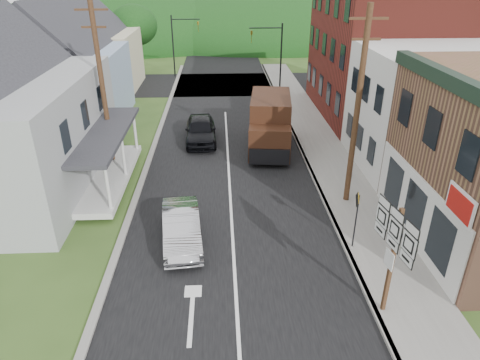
{
  "coord_description": "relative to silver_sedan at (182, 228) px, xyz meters",
  "views": [
    {
      "loc": [
        -0.42,
        -14.35,
        10.26
      ],
      "look_at": [
        0.36,
        1.72,
        2.2
      ],
      "focal_mm": 32.0,
      "sensor_mm": 36.0,
      "label": 1
    }
  ],
  "objects": [
    {
      "name": "ground",
      "position": [
        2.08,
        -0.47,
        -0.7
      ],
      "size": [
        120.0,
        120.0,
        0.0
      ],
      "primitive_type": "plane",
      "color": "#2D4719",
      "rests_on": "ground"
    },
    {
      "name": "road",
      "position": [
        2.08,
        9.53,
        -0.7
      ],
      "size": [
        9.0,
        90.0,
        0.02
      ],
      "primitive_type": "cube",
      "color": "black",
      "rests_on": "ground"
    },
    {
      "name": "cross_road",
      "position": [
        2.08,
        26.53,
        -0.7
      ],
      "size": [
        60.0,
        9.0,
        0.02
      ],
      "primitive_type": "cube",
      "color": "black",
      "rests_on": "ground"
    },
    {
      "name": "sidewalk_right",
      "position": [
        7.98,
        7.53,
        -0.62
      ],
      "size": [
        2.8,
        55.0,
        0.15
      ],
      "primitive_type": "cube",
      "color": "slate",
      "rests_on": "ground"
    },
    {
      "name": "curb_right",
      "position": [
        6.63,
        7.53,
        -0.62
      ],
      "size": [
        0.2,
        55.0,
        0.15
      ],
      "primitive_type": "cube",
      "color": "slate",
      "rests_on": "ground"
    },
    {
      "name": "curb_left",
      "position": [
        -2.57,
        7.53,
        -0.64
      ],
      "size": [
        0.3,
        55.0,
        0.12
      ],
      "primitive_type": "cube",
      "color": "slate",
      "rests_on": "ground"
    },
    {
      "name": "storefront_white",
      "position": [
        13.38,
        7.03,
        2.55
      ],
      "size": [
        8.0,
        7.0,
        6.5
      ],
      "primitive_type": "cube",
      "color": "silver",
      "rests_on": "ground"
    },
    {
      "name": "storefront_red",
      "position": [
        13.38,
        16.53,
        4.3
      ],
      "size": [
        8.0,
        12.0,
        10.0
      ],
      "primitive_type": "cube",
      "color": "maroon",
      "rests_on": "ground"
    },
    {
      "name": "house_blue",
      "position": [
        -8.92,
        16.53,
        2.99
      ],
      "size": [
        7.14,
        8.16,
        7.28
      ],
      "color": "#839BB3",
      "rests_on": "ground"
    },
    {
      "name": "house_cream",
      "position": [
        -9.42,
        25.53,
        2.99
      ],
      "size": [
        7.14,
        8.16,
        7.28
      ],
      "color": "beige",
      "rests_on": "ground"
    },
    {
      "name": "utility_pole_right",
      "position": [
        7.68,
        3.03,
        3.96
      ],
      "size": [
        1.6,
        0.26,
        9.0
      ],
      "color": "#472D19",
      "rests_on": "ground"
    },
    {
      "name": "utility_pole_left",
      "position": [
        -4.42,
        7.53,
        3.96
      ],
      "size": [
        1.6,
        0.26,
        9.0
      ],
      "color": "#472D19",
      "rests_on": "ground"
    },
    {
      "name": "traffic_signal_right",
      "position": [
        6.39,
        23.03,
        3.06
      ],
      "size": [
        2.87,
        0.2,
        6.0
      ],
      "color": "black",
      "rests_on": "ground"
    },
    {
      "name": "traffic_signal_left",
      "position": [
        -2.22,
        30.03,
        3.06
      ],
      "size": [
        2.87,
        0.2,
        6.0
      ],
      "color": "black",
      "rests_on": "ground"
    },
    {
      "name": "tree_left_d",
      "position": [
        -6.92,
        31.53,
        4.19
      ],
      "size": [
        4.8,
        4.8,
        6.94
      ],
      "color": "#382616",
      "rests_on": "ground"
    },
    {
      "name": "forested_ridge",
      "position": [
        2.08,
        54.53,
        -0.7
      ],
      "size": [
        90.0,
        30.0,
        16.0
      ],
      "primitive_type": "ellipsoid",
      "color": "black",
      "rests_on": "ground"
    },
    {
      "name": "silver_sedan",
      "position": [
        0.0,
        0.0,
        0.0
      ],
      "size": [
        1.93,
        4.37,
        1.4
      ],
      "primitive_type": "imported",
      "rotation": [
        0.0,
        0.0,
        0.11
      ],
      "color": "#B4B3B9",
      "rests_on": "ground"
    },
    {
      "name": "dark_sedan",
      "position": [
        0.39,
        11.34,
        0.11
      ],
      "size": [
        2.11,
        4.83,
        1.62
      ],
      "primitive_type": "imported",
      "rotation": [
        0.0,
        0.0,
        0.04
      ],
      "color": "black",
      "rests_on": "ground"
    },
    {
      "name": "delivery_van",
      "position": [
        4.71,
        9.86,
        0.96
      ],
      "size": [
        3.02,
        6.08,
        3.27
      ],
      "rotation": [
        0.0,
        0.0,
        -0.12
      ],
      "color": "black",
      "rests_on": "ground"
    },
    {
      "name": "route_sign_cluster",
      "position": [
        6.83,
        -4.38,
        1.93
      ],
      "size": [
        0.41,
        2.18,
        3.83
      ],
      "rotation": [
        0.0,
        0.0,
        0.15
      ],
      "color": "#472D19",
      "rests_on": "sidewalk_right"
    },
    {
      "name": "warning_sign",
      "position": [
        6.86,
        -0.84,
        1.05
      ],
      "size": [
        0.15,
        0.69,
        2.5
      ],
      "rotation": [
        0.0,
        0.0,
        -0.14
      ],
      "color": "black",
      "rests_on": "sidewalk_right"
    }
  ]
}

